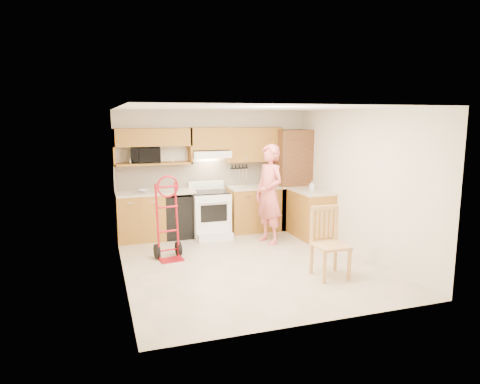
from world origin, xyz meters
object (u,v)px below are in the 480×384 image
range (211,210)px  dining_chair (331,243)px  person (269,194)px  hand_truck (169,222)px  microwave (145,155)px

range → dining_chair: range is taller
range → person: size_ratio=0.57×
range → dining_chair: size_ratio=1.02×
person → dining_chair: person is taller
dining_chair → range: bearing=113.2°
hand_truck → dining_chair: 2.67m
microwave → person: (2.14, -1.10, -0.71)m
hand_truck → dining_chair: (2.14, -1.59, -0.12)m
microwave → dining_chair: size_ratio=0.53×
person → dining_chair: size_ratio=1.78×
microwave → hand_truck: size_ratio=0.44×
microwave → hand_truck: (0.18, -1.48, -1.00)m
microwave → range: size_ratio=0.52×
range → microwave: bearing=164.9°
person → range: bearing=-145.0°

